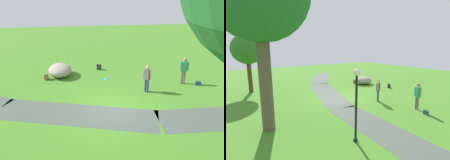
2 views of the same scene
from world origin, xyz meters
TOP-DOWN VIEW (x-y plane):
  - ground_plane at (0.00, 0.00)m, footprint 48.00×48.00m
  - footpath_segment_near at (-6.00, 1.47)m, footprint 8.08×2.31m
  - footpath_segment_mid at (1.83, 0.18)m, footprint 8.23×4.15m
  - footpath_segment_far at (9.09, -3.02)m, footprint 7.87×5.84m
  - young_tree_near_path at (5.74, 5.70)m, footprint 2.58×2.58m
  - lamp_post at (-5.74, 3.13)m, footprint 0.28×0.28m
  - lawn_boulder at (2.91, -4.98)m, footprint 1.86×2.15m
  - woman_with_handbag at (-4.84, -2.63)m, footprint 0.49×0.36m
  - man_near_boulder at (-2.25, -1.79)m, footprint 0.41×0.43m
  - handbag_on_grass at (-5.71, -2.24)m, footprint 0.34×0.33m
  - backpack_by_boulder at (3.79, -4.41)m, footprint 0.32×0.31m
  - spare_backpack_on_lawn at (0.19, -5.84)m, footprint 0.34×0.35m
  - frisbee_on_grass at (-0.08, -3.96)m, footprint 0.28×0.28m

SIDE VIEW (x-z plane):
  - ground_plane at x=0.00m, z-range 0.00..0.00m
  - footpath_segment_near at x=-6.00m, z-range 0.00..0.01m
  - footpath_segment_mid at x=1.83m, z-range 0.00..0.01m
  - footpath_segment_far at x=9.09m, z-range 0.00..0.01m
  - frisbee_on_grass at x=-0.08m, z-range 0.00..0.02m
  - handbag_on_grass at x=-5.71m, z-range -0.01..0.29m
  - backpack_by_boulder at x=3.79m, z-range -0.01..0.39m
  - spare_backpack_on_lawn at x=0.19m, z-range -0.01..0.39m
  - lawn_boulder at x=2.91m, z-range 0.00..0.83m
  - man_near_boulder at x=-2.25m, z-range 0.12..1.75m
  - woman_with_handbag at x=-4.84m, z-range 0.14..1.85m
  - lamp_post at x=-5.74m, z-range 0.39..3.49m
  - young_tree_near_path at x=5.74m, z-range 1.20..6.28m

